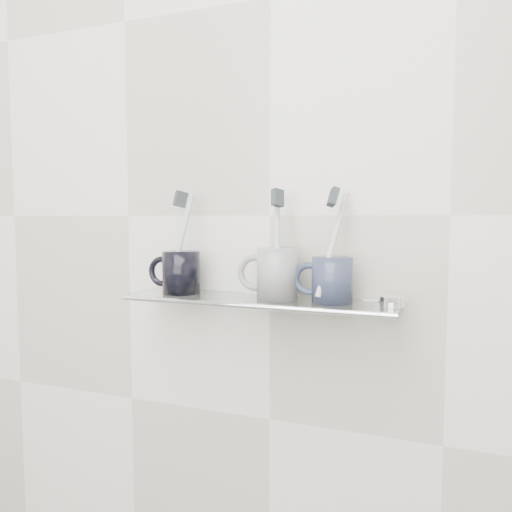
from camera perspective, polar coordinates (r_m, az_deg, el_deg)
The scene contains 18 objects.
wall_back at distance 0.95m, azimuth 1.60°, elevation 4.66°, with size 2.50×2.50×0.00m, color silver.
shelf_glass at distance 0.91m, azimuth 0.27°, elevation -5.12°, with size 0.50×0.12×0.01m, color silver.
shelf_rail at distance 0.85m, azimuth -1.06°, elevation -5.71°, with size 0.01×0.01×0.50m, color silver.
bracket_left at distance 1.04m, azimuth -9.72°, elevation -4.54°, with size 0.02×0.02×0.03m, color silver.
bracket_right at distance 0.90m, azimuth 13.98°, elevation -5.99°, with size 0.02×0.02×0.03m, color silver.
mug_left at distance 0.97m, azimuth -8.53°, elevation -1.86°, with size 0.07×0.07×0.08m, color black.
mug_left_handle at distance 0.99m, azimuth -10.65°, elevation -1.75°, with size 0.06×0.06×0.01m, color black.
toothbrush_left at distance 0.97m, azimuth -8.57°, elevation 1.70°, with size 0.01×0.01×0.19m, color silver.
bristles_left at distance 0.97m, azimuth -8.63°, elevation 6.44°, with size 0.01×0.02×0.03m, color #2C3337.
mug_center at distance 0.89m, azimuth 2.45°, elevation -2.04°, with size 0.07×0.07×0.09m, color silver.
mug_center_handle at distance 0.91m, azimuth -0.14°, elevation -1.93°, with size 0.07×0.07×0.01m, color silver.
toothbrush_center at distance 0.89m, azimuth 2.46°, elevation 1.50°, with size 0.01×0.01×0.19m, color silver.
bristles_center at distance 0.89m, azimuth 2.48°, elevation 6.66°, with size 0.01×0.02×0.03m, color #2C3337.
mug_right at distance 0.87m, azimuth 8.70°, elevation -2.71°, with size 0.07×0.07×0.08m, color #20253E.
mug_right_handle at distance 0.88m, azimuth 6.07°, elevation -2.60°, with size 0.06×0.06×0.01m, color #20253E.
toothbrush_right at distance 0.86m, azimuth 8.75°, elevation 1.36°, with size 0.01×0.01×0.19m, color beige.
bristles_right at distance 0.86m, azimuth 8.81°, elevation 6.68°, with size 0.01×0.02×0.03m, color #2C3337.
chrome_cap at distance 0.86m, azimuth 15.29°, elevation -5.01°, with size 0.04×0.04×0.02m, color silver.
Camera 1 is at (0.32, 0.20, 1.25)m, focal length 35.00 mm.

